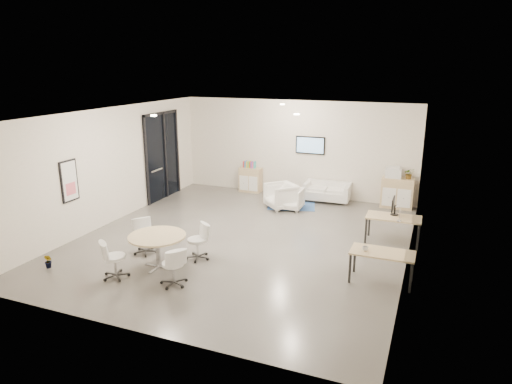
{
  "coord_description": "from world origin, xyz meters",
  "views": [
    {
      "loc": [
        4.37,
        -10.01,
        4.33
      ],
      "look_at": [
        0.2,
        0.4,
        1.18
      ],
      "focal_mm": 32.0,
      "sensor_mm": 36.0,
      "label": 1
    }
  ],
  "objects_px": {
    "armchair_left": "(281,195)",
    "armchair_right": "(291,198)",
    "desk_rear": "(394,219)",
    "desk_front": "(382,255)",
    "round_table": "(157,239)",
    "loveseat": "(327,192)",
    "sideboard_left": "(251,180)",
    "sideboard_right": "(397,193)"
  },
  "relations": [
    {
      "from": "sideboard_right",
      "to": "loveseat",
      "type": "relative_size",
      "value": 0.65
    },
    {
      "from": "sideboard_right",
      "to": "round_table",
      "type": "xyz_separation_m",
      "value": [
        -4.44,
        -6.47,
        0.2
      ]
    },
    {
      "from": "desk_rear",
      "to": "desk_front",
      "type": "xyz_separation_m",
      "value": [
        0.01,
        -2.3,
        -0.02
      ]
    },
    {
      "from": "armchair_left",
      "to": "sideboard_right",
      "type": "bearing_deg",
      "value": 65.79
    },
    {
      "from": "sideboard_right",
      "to": "sideboard_left",
      "type": "bearing_deg",
      "value": 179.6
    },
    {
      "from": "armchair_left",
      "to": "round_table",
      "type": "height_order",
      "value": "armchair_left"
    },
    {
      "from": "loveseat",
      "to": "sideboard_left",
      "type": "bearing_deg",
      "value": 175.08
    },
    {
      "from": "desk_front",
      "to": "desk_rear",
      "type": "bearing_deg",
      "value": 90.28
    },
    {
      "from": "loveseat",
      "to": "desk_rear",
      "type": "bearing_deg",
      "value": -53.21
    },
    {
      "from": "armchair_right",
      "to": "round_table",
      "type": "height_order",
      "value": "round_table"
    },
    {
      "from": "armchair_left",
      "to": "desk_front",
      "type": "xyz_separation_m",
      "value": [
        3.52,
        -3.96,
        0.16
      ]
    },
    {
      "from": "sideboard_right",
      "to": "round_table",
      "type": "distance_m",
      "value": 7.85
    },
    {
      "from": "sideboard_left",
      "to": "desk_rear",
      "type": "xyz_separation_m",
      "value": [
        5.12,
        -3.08,
        0.19
      ]
    },
    {
      "from": "sideboard_left",
      "to": "round_table",
      "type": "relative_size",
      "value": 0.69
    },
    {
      "from": "sideboard_right",
      "to": "armchair_left",
      "type": "distance_m",
      "value": 3.61
    },
    {
      "from": "sideboard_left",
      "to": "sideboard_right",
      "type": "xyz_separation_m",
      "value": [
        4.94,
        -0.03,
        0.05
      ]
    },
    {
      "from": "round_table",
      "to": "desk_rear",
      "type": "bearing_deg",
      "value": 36.49
    },
    {
      "from": "sideboard_left",
      "to": "desk_front",
      "type": "xyz_separation_m",
      "value": [
        5.13,
        -5.38,
        0.17
      ]
    },
    {
      "from": "round_table",
      "to": "desk_front",
      "type": "bearing_deg",
      "value": 13.54
    },
    {
      "from": "sideboard_left",
      "to": "desk_rear",
      "type": "relative_size",
      "value": 0.64
    },
    {
      "from": "desk_front",
      "to": "loveseat",
      "type": "bearing_deg",
      "value": 114.3
    },
    {
      "from": "armchair_left",
      "to": "armchair_right",
      "type": "relative_size",
      "value": 1.17
    },
    {
      "from": "desk_rear",
      "to": "round_table",
      "type": "bearing_deg",
      "value": -144.6
    },
    {
      "from": "desk_front",
      "to": "sideboard_right",
      "type": "bearing_deg",
      "value": 92.06
    },
    {
      "from": "loveseat",
      "to": "desk_rear",
      "type": "relative_size",
      "value": 1.11
    },
    {
      "from": "sideboard_left",
      "to": "desk_rear",
      "type": "height_order",
      "value": "sideboard_left"
    },
    {
      "from": "loveseat",
      "to": "armchair_right",
      "type": "xyz_separation_m",
      "value": [
        -0.85,
        -1.28,
        0.07
      ]
    },
    {
      "from": "desk_rear",
      "to": "desk_front",
      "type": "distance_m",
      "value": 2.3
    },
    {
      "from": "desk_rear",
      "to": "armchair_right",
      "type": "bearing_deg",
      "value": 151.56
    },
    {
      "from": "sideboard_right",
      "to": "round_table",
      "type": "bearing_deg",
      "value": -124.51
    },
    {
      "from": "sideboard_right",
      "to": "armchair_left",
      "type": "xyz_separation_m",
      "value": [
        -3.33,
        -1.39,
        -0.05
      ]
    },
    {
      "from": "sideboard_left",
      "to": "armchair_left",
      "type": "height_order",
      "value": "armchair_left"
    },
    {
      "from": "sideboard_left",
      "to": "round_table",
      "type": "height_order",
      "value": "sideboard_left"
    },
    {
      "from": "sideboard_right",
      "to": "desk_rear",
      "type": "relative_size",
      "value": 0.72
    },
    {
      "from": "sideboard_right",
      "to": "loveseat",
      "type": "bearing_deg",
      "value": -177.05
    },
    {
      "from": "armchair_left",
      "to": "desk_front",
      "type": "height_order",
      "value": "armchair_left"
    },
    {
      "from": "armchair_right",
      "to": "sideboard_right",
      "type": "bearing_deg",
      "value": 23.62
    },
    {
      "from": "armchair_right",
      "to": "desk_rear",
      "type": "xyz_separation_m",
      "value": [
        3.2,
        -1.65,
        0.25
      ]
    },
    {
      "from": "loveseat",
      "to": "desk_front",
      "type": "xyz_separation_m",
      "value": [
        2.36,
        -5.24,
        0.3
      ]
    },
    {
      "from": "round_table",
      "to": "loveseat",
      "type": "bearing_deg",
      "value": 70.31
    },
    {
      "from": "armchair_right",
      "to": "desk_front",
      "type": "xyz_separation_m",
      "value": [
        3.21,
        -3.96,
        0.23
      ]
    },
    {
      "from": "armchair_right",
      "to": "round_table",
      "type": "xyz_separation_m",
      "value": [
        -1.43,
        -5.07,
        0.31
      ]
    }
  ]
}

